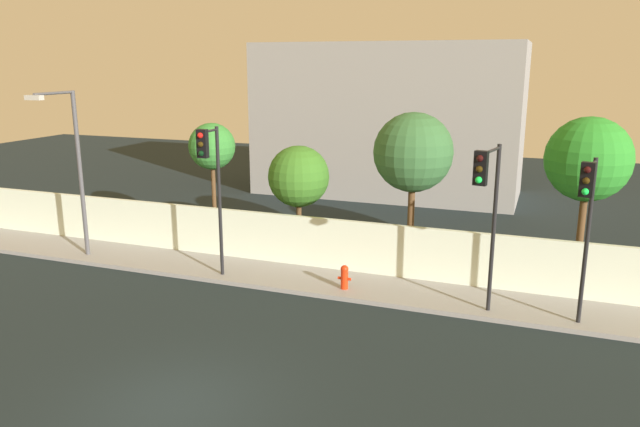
# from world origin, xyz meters

# --- Properties ---
(ground_plane) EXTENTS (80.00, 80.00, 0.00)m
(ground_plane) POSITION_xyz_m (0.00, 0.00, 0.00)
(ground_plane) COLOR black
(sidewalk) EXTENTS (36.00, 2.40, 0.15)m
(sidewalk) POSITION_xyz_m (0.00, 8.20, 0.07)
(sidewalk) COLOR gray
(sidewalk) RESTS_ON ground
(perimeter_wall) EXTENTS (36.00, 0.18, 1.80)m
(perimeter_wall) POSITION_xyz_m (0.00, 9.49, 1.05)
(perimeter_wall) COLOR silver
(perimeter_wall) RESTS_ON sidewalk
(traffic_light_left) EXTENTS (0.46, 1.14, 4.68)m
(traffic_light_left) POSITION_xyz_m (8.25, 7.07, 3.56)
(traffic_light_left) COLOR black
(traffic_light_left) RESTS_ON sidewalk
(traffic_light_center) EXTENTS (0.56, 1.80, 4.93)m
(traffic_light_center) POSITION_xyz_m (5.73, 6.73, 3.76)
(traffic_light_center) COLOR black
(traffic_light_center) RESTS_ON sidewalk
(traffic_light_right) EXTENTS (0.34, 1.19, 5.09)m
(traffic_light_right) POSITION_xyz_m (-3.02, 7.06, 3.83)
(traffic_light_right) COLOR black
(traffic_light_right) RESTS_ON sidewalk
(street_lamp_curbside) EXTENTS (0.61, 2.10, 6.14)m
(street_lamp_curbside) POSITION_xyz_m (-8.96, 7.44, 3.84)
(street_lamp_curbside) COLOR #4C4C51
(street_lamp_curbside) RESTS_ON sidewalk
(fire_hydrant) EXTENTS (0.44, 0.26, 0.79)m
(fire_hydrant) POSITION_xyz_m (1.36, 7.72, 0.57)
(fire_hydrant) COLOR red
(fire_hydrant) RESTS_ON sidewalk
(roadside_tree_leftmost) EXTENTS (1.83, 1.83, 4.99)m
(roadside_tree_leftmost) POSITION_xyz_m (-5.19, 10.85, 4.04)
(roadside_tree_leftmost) COLOR brown
(roadside_tree_leftmost) RESTS_ON ground
(roadside_tree_midleft) EXTENTS (2.31, 2.31, 4.27)m
(roadside_tree_midleft) POSITION_xyz_m (-1.52, 10.85, 3.10)
(roadside_tree_midleft) COLOR brown
(roadside_tree_midleft) RESTS_ON ground
(roadside_tree_midright) EXTENTS (2.78, 2.78, 5.63)m
(roadside_tree_midright) POSITION_xyz_m (2.79, 10.85, 4.22)
(roadside_tree_midright) COLOR brown
(roadside_tree_midright) RESTS_ON ground
(roadside_tree_rightmost) EXTENTS (2.68, 2.68, 5.65)m
(roadside_tree_rightmost) POSITION_xyz_m (8.38, 10.85, 4.28)
(roadside_tree_rightmost) COLOR brown
(roadside_tree_rightmost) RESTS_ON ground
(low_building_distant) EXTENTS (14.38, 6.00, 8.29)m
(low_building_distant) POSITION_xyz_m (-1.32, 23.49, 4.15)
(low_building_distant) COLOR gray
(low_building_distant) RESTS_ON ground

